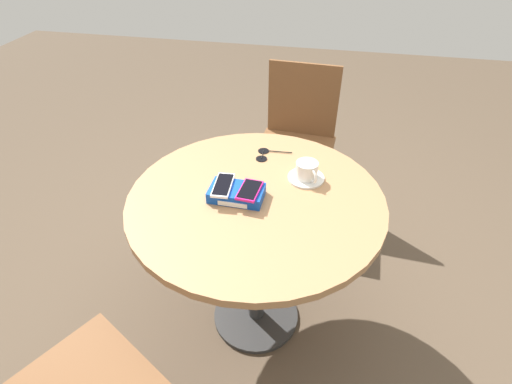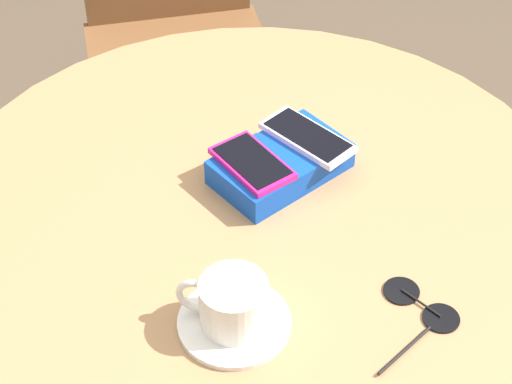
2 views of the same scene
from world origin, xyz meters
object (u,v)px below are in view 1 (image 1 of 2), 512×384
chair_far_side (296,141)px  saucer (306,178)px  coffee_cup (307,170)px  sunglasses (264,155)px  phone_box (237,193)px  phone_magenta (250,190)px  round_table (256,220)px  phone_white (223,185)px

chair_far_side → saucer: bearing=-81.5°
coffee_cup → sunglasses: coffee_cup is taller
phone_box → chair_far_side: 0.96m
phone_box → saucer: 0.29m
phone_magenta → saucer: (0.18, 0.18, -0.04)m
round_table → saucer: saucer is taller
round_table → phone_white: phone_white is taller
round_table → chair_far_side: size_ratio=1.09×
chair_far_side → coffee_cup: bearing=-81.4°
saucer → coffee_cup: (0.00, -0.00, 0.04)m
phone_box → chair_far_side: bearing=82.2°
phone_white → phone_magenta: size_ratio=1.14×
phone_white → coffee_cup: coffee_cup is taller
phone_white → chair_far_side: (0.17, 0.90, -0.31)m
phone_white → chair_far_side: bearing=79.0°
phone_box → phone_magenta: bearing=-7.3°
phone_magenta → saucer: size_ratio=0.91×
round_table → phone_magenta: size_ratio=7.34×
phone_box → saucer: size_ratio=1.39×
saucer → round_table: bearing=-138.5°
saucer → sunglasses: saucer is taller
round_table → phone_white: size_ratio=6.45×
phone_magenta → round_table: bearing=58.0°
sunglasses → chair_far_side: bearing=82.4°
saucer → phone_box: bearing=-144.2°
coffee_cup → sunglasses: size_ratio=0.72×
phone_magenta → phone_box: bearing=172.7°
saucer → chair_far_side: size_ratio=0.16×
phone_magenta → chair_far_side: size_ratio=0.15×
coffee_cup → phone_white: bearing=-150.2°
phone_magenta → sunglasses: (-0.00, 0.31, -0.04)m
phone_magenta → sunglasses: phone_magenta is taller
chair_far_side → phone_white: bearing=-101.0°
phone_box → phone_magenta: size_ratio=1.53×
round_table → coffee_cup: size_ratio=8.94×
phone_white → sunglasses: (0.09, 0.30, -0.04)m
phone_magenta → coffee_cup: coffee_cup is taller
chair_far_side → round_table: bearing=-93.7°
phone_box → saucer: bearing=35.8°
round_table → phone_box: bearing=-162.3°
phone_box → sunglasses: bearing=81.7°
phone_magenta → coffee_cup: 0.25m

